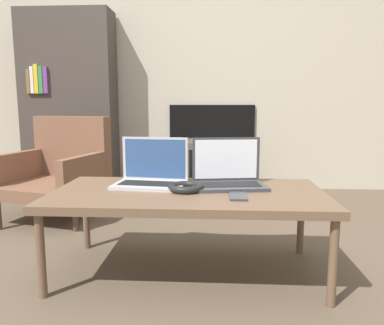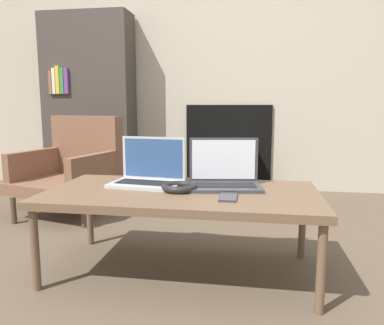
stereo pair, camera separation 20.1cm
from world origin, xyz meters
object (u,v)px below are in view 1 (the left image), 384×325
Objects in this scene: laptop_left at (152,174)px; laptop_right at (228,175)px; tv at (211,168)px; armchair at (60,168)px; phone at (238,196)px; headphones at (186,187)px.

laptop_right is (0.38, -0.00, 0.00)m from laptop_left.
laptop_left is 0.99× the size of laptop_right.
armchair is at bearing -146.91° from tv.
armchair is (-0.79, 0.77, -0.10)m from laptop_left.
laptop_left is 0.50× the size of armchair.
armchair reaches higher than phone.
laptop_left reaches higher than phone.
laptop_left is 2.18× the size of headphones.
tv is at bearing 94.20° from phone.
laptop_left is 1.11m from armchair.
headphones reaches higher than phone.
armchair is at bearing 142.70° from laptop_left.
laptop_left is 0.38m from laptop_right.
phone is (0.41, -0.22, -0.05)m from laptop_left.
headphones is 1.32m from armchair.
laptop_right is 2.56× the size of phone.
headphones is 0.23× the size of armchair.
laptop_left is 0.71× the size of tv.
laptop_right is at bearing -86.45° from tv.
laptop_right is 2.21× the size of headphones.
tv is at bearing 85.02° from laptop_right.
laptop_right is 0.23m from phone.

